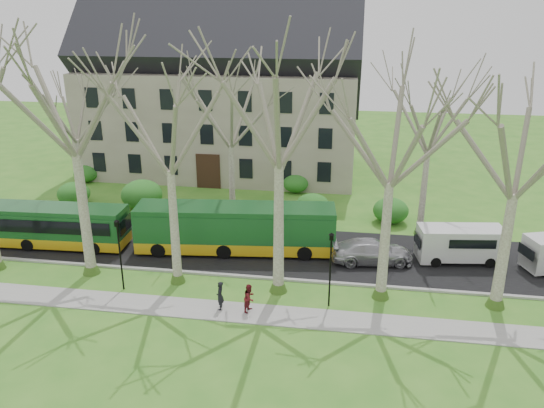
{
  "coord_description": "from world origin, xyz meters",
  "views": [
    {
      "loc": [
        6.82,
        -26.79,
        15.46
      ],
      "look_at": [
        2.19,
        3.0,
        4.34
      ],
      "focal_mm": 35.0,
      "sensor_mm": 36.0,
      "label": 1
    }
  ],
  "objects_px": {
    "bus_lead": "(42,225)",
    "sedan": "(372,251)",
    "van_a": "(460,245)",
    "pedestrian_b": "(250,298)",
    "pedestrian_a": "(220,296)",
    "bus_follow": "(236,228)"
  },
  "relations": [
    {
      "from": "van_a",
      "to": "pedestrian_a",
      "type": "xyz_separation_m",
      "value": [
        -13.84,
        -8.07,
        -0.35
      ]
    },
    {
      "from": "bus_lead",
      "to": "sedan",
      "type": "distance_m",
      "value": 22.42
    },
    {
      "from": "van_a",
      "to": "pedestrian_b",
      "type": "distance_m",
      "value": 14.62
    },
    {
      "from": "sedan",
      "to": "pedestrian_b",
      "type": "bearing_deg",
      "value": 128.11
    },
    {
      "from": "bus_follow",
      "to": "van_a",
      "type": "bearing_deg",
      "value": -3.6
    },
    {
      "from": "pedestrian_b",
      "to": "van_a",
      "type": "bearing_deg",
      "value": -38.74
    },
    {
      "from": "van_a",
      "to": "pedestrian_b",
      "type": "relative_size",
      "value": 3.35
    },
    {
      "from": "pedestrian_a",
      "to": "pedestrian_b",
      "type": "xyz_separation_m",
      "value": [
        1.62,
        0.06,
        -0.02
      ]
    },
    {
      "from": "bus_lead",
      "to": "sedan",
      "type": "height_order",
      "value": "bus_lead"
    },
    {
      "from": "bus_follow",
      "to": "sedan",
      "type": "bearing_deg",
      "value": -8.47
    },
    {
      "from": "bus_follow",
      "to": "pedestrian_b",
      "type": "bearing_deg",
      "value": -78.2
    },
    {
      "from": "pedestrian_b",
      "to": "pedestrian_a",
      "type": "bearing_deg",
      "value": 109.99
    },
    {
      "from": "van_a",
      "to": "pedestrian_b",
      "type": "bearing_deg",
      "value": -154.29
    },
    {
      "from": "bus_follow",
      "to": "sedan",
      "type": "distance_m",
      "value": 9.09
    },
    {
      "from": "sedan",
      "to": "pedestrian_a",
      "type": "height_order",
      "value": "pedestrian_a"
    },
    {
      "from": "bus_lead",
      "to": "bus_follow",
      "type": "relative_size",
      "value": 0.89
    },
    {
      "from": "pedestrian_a",
      "to": "van_a",
      "type": "bearing_deg",
      "value": 110.7
    },
    {
      "from": "bus_lead",
      "to": "pedestrian_b",
      "type": "relative_size",
      "value": 7.36
    },
    {
      "from": "bus_lead",
      "to": "sedan",
      "type": "xyz_separation_m",
      "value": [
        22.4,
        0.71,
        -0.71
      ]
    },
    {
      "from": "van_a",
      "to": "bus_lead",
      "type": "bearing_deg",
      "value": 175.98
    },
    {
      "from": "bus_lead",
      "to": "van_a",
      "type": "bearing_deg",
      "value": 1.07
    },
    {
      "from": "van_a",
      "to": "pedestrian_a",
      "type": "bearing_deg",
      "value": -157.29
    }
  ]
}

